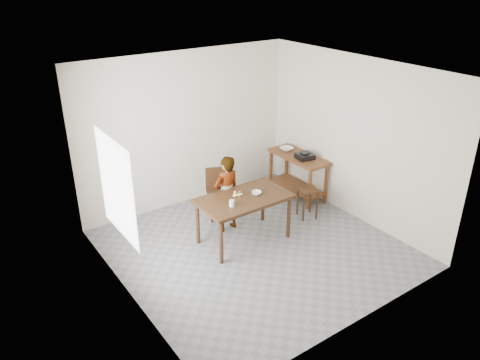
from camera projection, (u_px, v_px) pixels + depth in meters
floor at (255, 249)px, 7.17m from camera, size 4.00×4.00×0.04m
ceiling at (258, 70)px, 6.01m from camera, size 4.00×4.00×0.04m
wall_back at (186, 129)px, 8.08m from camera, size 4.00×0.04×2.70m
wall_front at (368, 228)px, 5.09m from camera, size 4.00×0.04×2.70m
wall_left at (120, 206)px, 5.53m from camera, size 0.04×4.00×2.70m
wall_right at (355, 139)px, 7.64m from camera, size 0.04×4.00×2.70m
window_pane at (116, 188)px, 5.64m from camera, size 0.02×1.10×1.30m
dining_table at (244, 219)px, 7.22m from camera, size 1.40×0.80×0.75m
prep_counter at (297, 176)px, 8.63m from camera, size 0.50×1.20×0.80m
child at (227, 194)px, 7.41m from camera, size 0.49×0.34×1.28m
dining_chair at (220, 194)px, 7.88m from camera, size 0.53×0.53×0.85m
stool at (307, 203)px, 7.94m from camera, size 0.37×0.37×0.52m
glass_tumbler at (232, 203)px, 6.79m from camera, size 0.08×0.08×0.10m
small_bowl at (256, 193)px, 7.14m from camera, size 0.16×0.16×0.05m
banana at (238, 195)px, 7.08m from camera, size 0.19×0.16×0.06m
serving_bowl at (286, 149)px, 8.67m from camera, size 0.24×0.24×0.06m
gas_burner at (305, 156)px, 8.30m from camera, size 0.32×0.32×0.09m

